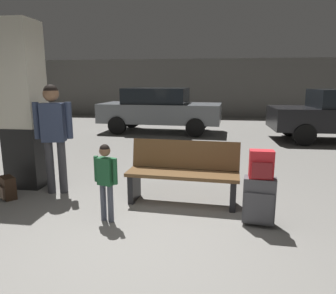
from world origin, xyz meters
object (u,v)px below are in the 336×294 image
at_px(suitcase, 259,200).
at_px(adult, 53,127).
at_px(backpack_bright, 261,165).
at_px(structural_pillar, 24,107).
at_px(parked_car_far, 160,109).
at_px(backpack_dark_floor, 7,188).
at_px(bench, 183,173).
at_px(child, 106,174).

height_order(suitcase, adult, adult).
relative_size(suitcase, backpack_bright, 1.78).
distance_m(structural_pillar, parked_car_far, 6.14).
distance_m(backpack_dark_floor, parked_car_far, 6.79).
height_order(structural_pillar, suitcase, structural_pillar).
xyz_separation_m(bench, adult, (-2.01, 0.10, 0.61)).
xyz_separation_m(child, parked_car_far, (-0.56, 7.19, 0.19)).
height_order(bench, backpack_bright, backpack_bright).
bearing_deg(backpack_dark_floor, adult, 30.06).
distance_m(bench, child, 1.20).
bearing_deg(backpack_dark_floor, bench, 5.64).
bearing_deg(bench, backpack_bright, -32.99).
xyz_separation_m(structural_pillar, adult, (0.65, -0.30, -0.28)).
height_order(adult, backpack_dark_floor, adult).
bearing_deg(child, structural_pillar, 146.06).
xyz_separation_m(suitcase, child, (-1.88, -0.15, 0.29)).
relative_size(backpack_dark_floor, parked_car_far, 0.08).
height_order(adult, parked_car_far, adult).
height_order(child, backpack_dark_floor, child).
bearing_deg(bench, suitcase, -32.99).
bearing_deg(bench, structural_pillar, 171.41).
distance_m(suitcase, adult, 3.18).
xyz_separation_m(child, adult, (-1.13, 0.89, 0.44)).
distance_m(bench, parked_car_far, 6.57).
distance_m(bench, suitcase, 1.19).
distance_m(suitcase, backpack_dark_floor, 3.64).
bearing_deg(backpack_bright, adult, 166.12).
relative_size(structural_pillar, adult, 1.58).
distance_m(adult, parked_car_far, 6.33).
bearing_deg(suitcase, backpack_bright, -34.81).
relative_size(structural_pillar, backpack_dark_floor, 7.89).
xyz_separation_m(bench, suitcase, (0.99, -0.64, -0.12)).
xyz_separation_m(suitcase, adult, (-3.00, 0.74, 0.73)).
relative_size(suitcase, parked_car_far, 0.14).
bearing_deg(suitcase, child, -175.47).
bearing_deg(child, backpack_bright, 4.51).
height_order(suitcase, child, child).
relative_size(structural_pillar, parked_car_far, 0.64).
height_order(bench, adult, adult).
distance_m(suitcase, backpack_bright, 0.45).
height_order(structural_pillar, parked_car_far, structural_pillar).
relative_size(structural_pillar, suitcase, 4.44).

